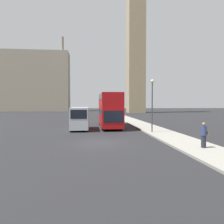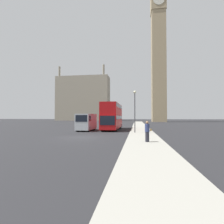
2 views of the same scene
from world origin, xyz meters
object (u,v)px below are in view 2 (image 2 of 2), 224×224
at_px(parked_sedan, 106,122).
at_px(clock_tower, 158,46).
at_px(pedestrian, 147,132).
at_px(white_van, 86,122).
at_px(red_double_decker_bus, 112,115).
at_px(street_lamp, 135,105).

bearing_deg(parked_sedan, clock_tower, 57.52).
height_order(clock_tower, pedestrian, clock_tower).
distance_m(white_van, pedestrian, 15.11).
bearing_deg(parked_sedan, red_double_decker_bus, -76.66).
xyz_separation_m(red_double_decker_bus, parked_sedan, (-4.77, 20.12, -1.75)).
relative_size(red_double_decker_bus, parked_sedan, 2.28).
distance_m(pedestrian, parked_sedan, 36.52).
xyz_separation_m(clock_tower, parked_sedan, (-18.68, -29.34, -33.31)).
bearing_deg(clock_tower, parked_sedan, -122.48).
bearing_deg(pedestrian, clock_tower, 82.12).
height_order(clock_tower, parked_sedan, clock_tower).
distance_m(red_double_decker_bus, street_lamp, 7.78).
bearing_deg(street_lamp, red_double_decker_bus, 120.52).
bearing_deg(parked_sedan, white_van, -87.47).
bearing_deg(clock_tower, street_lamp, -100.13).
relative_size(white_van, pedestrian, 3.24).
relative_size(pedestrian, street_lamp, 0.31).
bearing_deg(white_van, street_lamp, -26.75).
height_order(pedestrian, parked_sedan, pedestrian).
distance_m(white_van, street_lamp, 8.89).
relative_size(red_double_decker_bus, street_lamp, 1.87).
xyz_separation_m(white_van, parked_sedan, (-1.01, 22.87, -0.73)).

